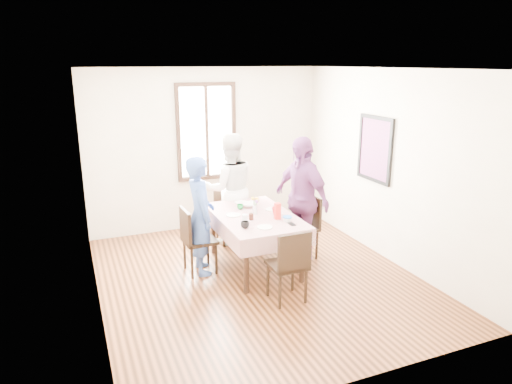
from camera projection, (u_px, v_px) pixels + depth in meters
ground at (258, 278)px, 6.17m from camera, size 4.50×4.50×0.00m
back_wall at (207, 149)px, 7.80m from camera, size 4.00×0.00×4.00m
right_wall at (388, 166)px, 6.53m from camera, size 0.00×4.50×4.50m
window_frame at (207, 132)px, 7.71m from camera, size 1.02×0.06×1.62m
window_pane at (206, 132)px, 7.71m from camera, size 0.90×0.02×1.50m
art_poster at (375, 149)px, 6.74m from camera, size 0.04×0.76×0.96m
dining_table at (255, 241)px, 6.41m from camera, size 0.90×1.48×0.75m
tablecloth at (255, 215)px, 6.31m from camera, size 1.02×1.60×0.01m
chair_left at (200, 240)px, 6.24m from camera, size 0.44×0.44×0.91m
chair_right at (301, 228)px, 6.71m from camera, size 0.46×0.46×0.91m
chair_far at (230, 214)px, 7.30m from camera, size 0.42×0.42×0.91m
chair_near at (287, 265)px, 5.49m from camera, size 0.42×0.42×0.91m
person_left at (200, 215)px, 6.16m from camera, size 0.42×0.61×1.61m
person_far at (230, 189)px, 7.17m from camera, size 0.93×0.77×1.74m
person_right at (301, 199)px, 6.58m from camera, size 0.68×1.12×1.79m
mug_black at (245, 225)px, 5.80m from camera, size 0.14×0.14×0.09m
mug_flag at (276, 211)px, 6.32m from camera, size 0.13×0.13×0.10m
mug_green at (240, 207)px, 6.55m from camera, size 0.10×0.10×0.07m
serving_bowl at (249, 205)px, 6.66m from camera, size 0.30×0.30×0.06m
juice_carton at (278, 211)px, 6.11m from camera, size 0.07×0.07×0.22m
butter_tub at (287, 219)px, 6.06m from camera, size 0.10×0.10×0.05m
jam_jar at (251, 217)px, 6.10m from camera, size 0.06×0.06×0.09m
drinking_glass at (245, 218)px, 6.01m from camera, size 0.07×0.07×0.11m
smartphone at (292, 224)px, 5.94m from camera, size 0.07×0.13×0.01m
flower_vase at (255, 210)px, 6.33m from camera, size 0.06×0.06×0.13m
plate_left at (233, 215)px, 6.29m from camera, size 0.20×0.20×0.01m
plate_right at (272, 209)px, 6.53m from camera, size 0.20×0.20×0.01m
plate_far at (241, 202)px, 6.85m from camera, size 0.20×0.20×0.01m
plate_near at (265, 227)px, 5.83m from camera, size 0.20×0.20×0.01m
butter_lid at (287, 217)px, 6.05m from camera, size 0.12×0.12×0.01m
flower_bunch at (255, 202)px, 6.30m from camera, size 0.09×0.09×0.10m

